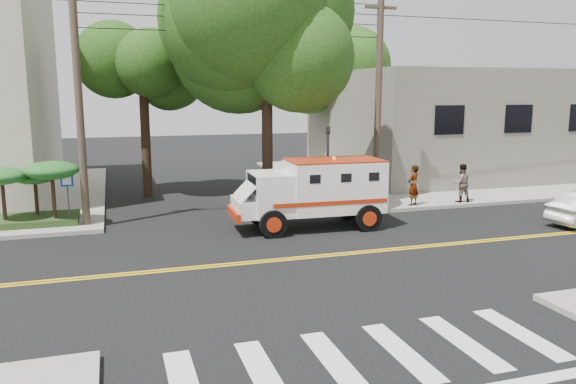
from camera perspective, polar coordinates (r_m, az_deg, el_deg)
name	(u,v)px	position (r m, az deg, el deg)	size (l,w,h in m)	color
ground	(277,260)	(16.97, -1.08, -6.94)	(100.00, 100.00, 0.00)	black
sidewalk_ne	(430,175)	(34.58, 14.22, 1.68)	(17.00, 17.00, 0.15)	gray
building_right	(449,123)	(35.51, 16.09, 6.80)	(14.00, 12.00, 6.00)	slate
utility_pole_left	(79,106)	(21.59, -20.45, 8.23)	(0.28, 0.28, 9.00)	#382D23
utility_pole_right	(378,103)	(24.33, 9.15, 8.88)	(0.28, 0.28, 9.00)	#382D23
tree_main	(279,34)	(22.83, -0.88, 15.71)	(6.08, 5.70, 9.85)	black
tree_left	(150,75)	(27.42, -13.82, 11.42)	(4.48, 4.20, 7.70)	black
tree_right	(345,73)	(34.10, 5.79, 11.97)	(4.80, 4.50, 8.20)	black
traffic_signal	(328,160)	(22.93, 4.06, 3.21)	(0.15, 0.18, 3.60)	#3F3F42
accessibility_sign	(68,192)	(22.09, -21.48, 0.01)	(0.45, 0.10, 2.02)	#3F3F42
palm_planter	(32,184)	(22.62, -24.57, 0.73)	(3.52, 2.63, 2.36)	#1E3314
armored_truck	(315,190)	(20.64, 2.78, 0.25)	(5.64, 2.43, 2.54)	white
pedestrian_a	(413,185)	(24.72, 12.61, 0.67)	(0.63, 0.42, 1.74)	gray
pedestrian_b	(461,183)	(26.00, 17.19, 0.88)	(0.83, 0.64, 1.70)	gray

